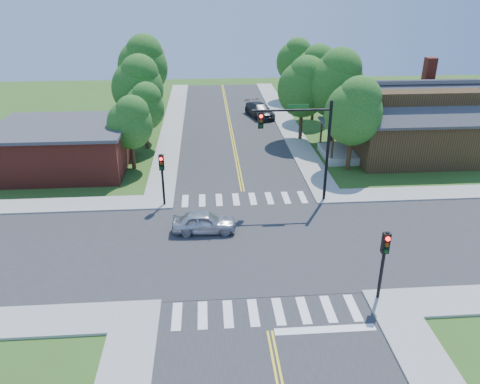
{
  "coord_description": "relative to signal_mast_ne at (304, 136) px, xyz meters",
  "views": [
    {
      "loc": [
        -2.56,
        -23.75,
        14.46
      ],
      "look_at": [
        -0.57,
        2.75,
        2.2
      ],
      "focal_mm": 35.0,
      "sensor_mm": 36.0,
      "label": 1
    }
  ],
  "objects": [
    {
      "name": "signal_pole_nw",
      "position": [
        -9.51,
        -0.01,
        -2.19
      ],
      "size": [
        0.34,
        0.42,
        3.8
      ],
      "color": "black",
      "rests_on": "ground"
    },
    {
      "name": "car_silver",
      "position": [
        -6.78,
        -3.86,
        -4.18
      ],
      "size": [
        1.72,
        4.0,
        1.35
      ],
      "primitive_type": "imported",
      "rotation": [
        0.0,
        0.0,
        1.55
      ],
      "color": "silver",
      "rests_on": "ground"
    },
    {
      "name": "crosswalk_north",
      "position": [
        -3.91,
        0.61,
        -4.8
      ],
      "size": [
        8.85,
        2.0,
        0.01
      ],
      "color": "white",
      "rests_on": "ground"
    },
    {
      "name": "car_dgrey",
      "position": [
        -0.41,
        21.97,
        -4.1
      ],
      "size": [
        4.82,
        6.28,
        1.5
      ],
      "primitive_type": "imported",
      "rotation": [
        0.0,
        0.0,
        0.28
      ],
      "color": "#292C2E",
      "rests_on": "ground"
    },
    {
      "name": "tree_e_b",
      "position": [
        5.44,
        12.48,
        0.98
      ],
      "size": [
        5.23,
        4.97,
        8.89
      ],
      "color": "#382314",
      "rests_on": "ground"
    },
    {
      "name": "tree_w_c",
      "position": [
        -13.02,
        22.7,
        1.11
      ],
      "size": [
        5.35,
        5.08,
        9.09
      ],
      "color": "#382314",
      "rests_on": "ground"
    },
    {
      "name": "tree_e_a",
      "position": [
        5.12,
        5.57,
        0.19
      ],
      "size": [
        4.53,
        4.3,
        7.7
      ],
      "color": "#382314",
      "rests_on": "ground"
    },
    {
      "name": "centerline",
      "position": [
        -3.91,
        -5.59,
        -4.8
      ],
      "size": [
        0.3,
        90.0,
        0.01
      ],
      "color": "yellow",
      "rests_on": "ground"
    },
    {
      "name": "house_ne",
      "position": [
        11.19,
        8.65,
        -1.52
      ],
      "size": [
        13.05,
        8.8,
        7.11
      ],
      "color": "#312211",
      "rests_on": "ground"
    },
    {
      "name": "tree_w_a",
      "position": [
        -12.45,
        7.2,
        -0.82
      ],
      "size": [
        3.62,
        3.44,
        6.16
      ],
      "color": "#382314",
      "rests_on": "ground"
    },
    {
      "name": "road_ew",
      "position": [
        -3.91,
        -5.59,
        -4.83
      ],
      "size": [
        90.0,
        10.0,
        0.04
      ],
      "primitive_type": "cube",
      "color": "#2D2D30",
      "rests_on": "ground"
    },
    {
      "name": "crosswalk_south",
      "position": [
        -3.91,
        -11.79,
        -4.8
      ],
      "size": [
        8.85,
        2.0,
        0.01
      ],
      "color": "white",
      "rests_on": "ground"
    },
    {
      "name": "stop_bar",
      "position": [
        -1.41,
        -13.19,
        -4.85
      ],
      "size": [
        4.6,
        0.45,
        0.09
      ],
      "primitive_type": "cube",
      "color": "white",
      "rests_on": "ground"
    },
    {
      "name": "building_nw",
      "position": [
        -18.11,
        7.61,
        -2.97
      ],
      "size": [
        10.4,
        8.4,
        3.73
      ],
      "color": "maroon",
      "rests_on": "ground"
    },
    {
      "name": "intersection_patch",
      "position": [
        -3.91,
        -5.59,
        -4.85
      ],
      "size": [
        10.2,
        10.2,
        0.06
      ],
      "primitive_type": "cube",
      "color": "#2D2D30",
      "rests_on": "ground"
    },
    {
      "name": "sidewalk_nw",
      "position": [
        -19.73,
        10.23,
        -4.78
      ],
      "size": [
        40.0,
        40.0,
        0.14
      ],
      "color": "#9E9B93",
      "rests_on": "ground"
    },
    {
      "name": "sidewalk_ne",
      "position": [
        11.9,
        10.23,
        -4.78
      ],
      "size": [
        40.0,
        40.0,
        0.14
      ],
      "color": "#9E9B93",
      "rests_on": "ground"
    },
    {
      "name": "tree_w_b",
      "position": [
        -12.66,
        14.86,
        0.5
      ],
      "size": [
        4.8,
        4.56,
        8.16
      ],
      "color": "#382314",
      "rests_on": "ground"
    },
    {
      "name": "tree_e_c",
      "position": [
        5.4,
        20.48,
        0.51
      ],
      "size": [
        4.81,
        4.57,
        8.18
      ],
      "color": "#382314",
      "rests_on": "ground"
    },
    {
      "name": "signal_mast_ne",
      "position": [
        0.0,
        0.0,
        0.0
      ],
      "size": [
        5.3,
        0.42,
        7.2
      ],
      "color": "black",
      "rests_on": "ground"
    },
    {
      "name": "ground",
      "position": [
        -3.91,
        -5.59,
        -4.85
      ],
      "size": [
        100.0,
        100.0,
        0.0
      ],
      "primitive_type": "plane",
      "color": "#355B1C",
      "rests_on": "ground"
    },
    {
      "name": "tree_e_d",
      "position": [
        4.91,
        29.77,
        0.25
      ],
      "size": [
        4.58,
        4.35,
        7.78
      ],
      "color": "#382314",
      "rests_on": "ground"
    },
    {
      "name": "tree_house",
      "position": [
        2.71,
        13.62,
        0.42
      ],
      "size": [
        4.73,
        4.49,
        8.04
      ],
      "color": "#382314",
      "rests_on": "ground"
    },
    {
      "name": "road_ns",
      "position": [
        -3.91,
        -5.59,
        -4.83
      ],
      "size": [
        10.0,
        90.0,
        0.04
      ],
      "primitive_type": "cube",
      "color": "#2D2D30",
      "rests_on": "ground"
    },
    {
      "name": "tree_w_d",
      "position": [
        -13.1,
        31.2,
        -0.21
      ],
      "size": [
        4.17,
        3.96,
        7.09
      ],
      "color": "#382314",
      "rests_on": "ground"
    },
    {
      "name": "signal_pole_se",
      "position": [
        1.69,
        -11.21,
        -2.19
      ],
      "size": [
        0.34,
        0.42,
        3.8
      ],
      "color": "black",
      "rests_on": "ground"
    },
    {
      "name": "tree_bldg",
      "position": [
        -11.88,
        12.26,
        -0.83
      ],
      "size": [
        3.62,
        3.44,
        6.15
      ],
      "color": "#382314",
      "rests_on": "ground"
    }
  ]
}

